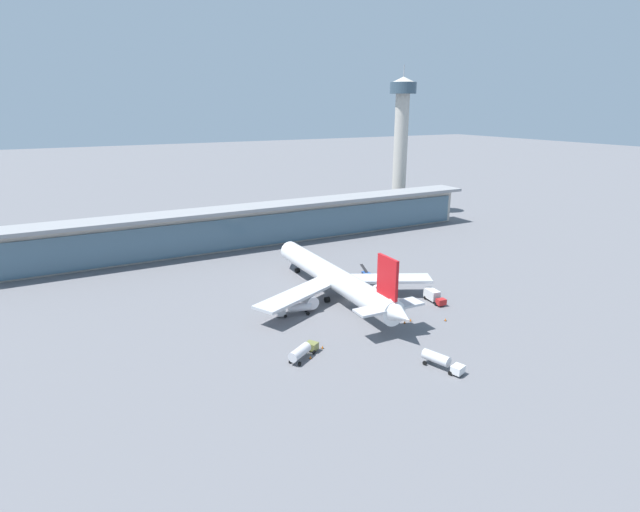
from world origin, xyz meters
TOP-DOWN VIEW (x-y plane):
  - ground_plane at (0.00, 0.00)m, footprint 1200.00×1200.00m
  - airliner_on_stand at (-2.10, 3.66)m, footprint 51.99×67.47m
  - service_truck_near_nose_red at (19.54, -11.12)m, footprint 2.98×7.48m
  - service_truck_under_wing_white at (-2.58, -39.06)m, footprint 4.81×8.88m
  - service_truck_mid_apron_white at (-16.43, -1.59)m, footprint 8.89×4.20m
  - service_truck_by_tail_blue at (15.58, 14.51)m, footprint 2.36×6.91m
  - service_truck_on_taxiway_olive at (-24.83, -22.47)m, footprint 8.49×6.46m
  - service_truck_at_far_stand_blue at (4.63, -5.41)m, footprint 3.05×2.05m
  - terminal_building at (0.00, 64.04)m, footprint 183.60×12.80m
  - control_tower at (80.70, 86.33)m, footprint 12.00×12.00m
  - safety_cone_alpha at (13.92, -22.09)m, footprint 0.62×0.62m
  - safety_cone_bravo at (-23.47, -23.37)m, footprint 0.62×0.62m
  - safety_cone_charlie at (4.42, -18.53)m, footprint 0.62×0.62m
  - safety_cone_delta at (-19.13, -20.55)m, footprint 0.62×0.62m
  - safety_cone_echo at (6.38, -18.25)m, footprint 0.62×0.62m

SIDE VIEW (x-z plane):
  - ground_plane at x=0.00m, z-range 0.00..0.00m
  - safety_cone_alpha at x=13.92m, z-range -0.03..0.67m
  - safety_cone_bravo at x=-23.47m, z-range -0.03..0.67m
  - safety_cone_charlie at x=4.42m, z-range -0.03..0.67m
  - safety_cone_delta at x=-19.13m, z-range -0.03..0.67m
  - safety_cone_echo at x=6.38m, z-range -0.03..0.67m
  - service_truck_by_tail_blue at x=15.58m, z-range -0.54..2.16m
  - service_truck_at_far_stand_blue at x=4.63m, z-range -0.15..1.90m
  - service_truck_near_nose_red at x=19.54m, z-range 0.14..3.24m
  - service_truck_under_wing_white at x=-2.58m, z-range 0.23..3.18m
  - service_truck_mid_apron_white at x=-16.43m, z-range 0.23..3.18m
  - service_truck_on_taxiway_olive at x=-24.83m, z-range 0.23..3.18m
  - airliner_on_stand at x=-2.10m, z-range -3.33..14.66m
  - terminal_building at x=0.00m, z-range 0.27..15.47m
  - control_tower at x=80.70m, z-range 3.12..70.50m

